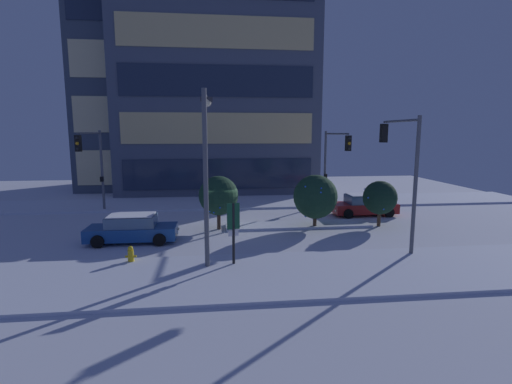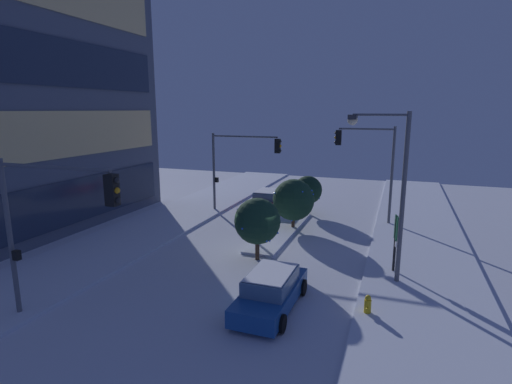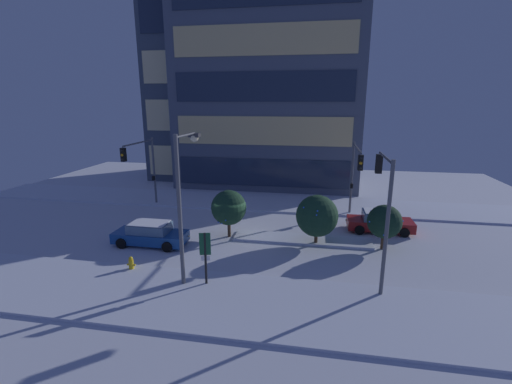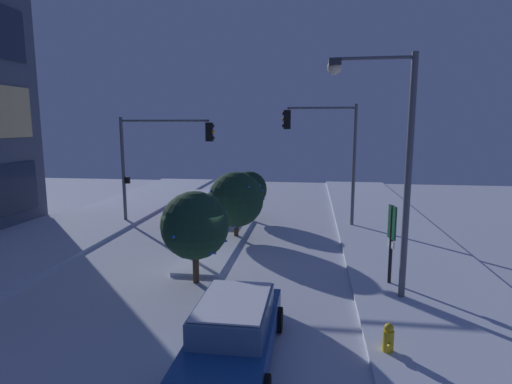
{
  "view_description": "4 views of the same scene",
  "coord_description": "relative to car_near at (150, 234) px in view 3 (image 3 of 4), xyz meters",
  "views": [
    {
      "loc": [
        -0.79,
        -22.76,
        5.77
      ],
      "look_at": [
        1.82,
        -0.2,
        2.23
      ],
      "focal_mm": 26.86,
      "sensor_mm": 36.0,
      "label": 1
    },
    {
      "loc": [
        -18.7,
        -6.74,
        7.59
      ],
      "look_at": [
        0.76,
        0.32,
        3.29
      ],
      "focal_mm": 27.97,
      "sensor_mm": 36.0,
      "label": 2
    },
    {
      "loc": [
        5.29,
        -22.05,
        8.98
      ],
      "look_at": [
        1.38,
        0.08,
        3.15
      ],
      "focal_mm": 24.78,
      "sensor_mm": 36.0,
      "label": 3
    },
    {
      "loc": [
        -13.9,
        -4.1,
        5.44
      ],
      "look_at": [
        2.54,
        -1.9,
        2.77
      ],
      "focal_mm": 29.2,
      "sensor_mm": 36.0,
      "label": 4
    }
  ],
  "objects": [
    {
      "name": "ground",
      "position": [
        5.05,
        2.4,
        -0.71
      ],
      "size": [
        52.0,
        52.0,
        0.0
      ],
      "primitive_type": "plane",
      "color": "silver"
    },
    {
      "name": "curb_strip_near",
      "position": [
        5.05,
        -5.72,
        -0.64
      ],
      "size": [
        52.0,
        5.2,
        0.14
      ],
      "primitive_type": "cube",
      "color": "silver",
      "rests_on": "ground"
    },
    {
      "name": "curb_strip_far",
      "position": [
        5.05,
        10.53,
        -0.64
      ],
      "size": [
        52.0,
        5.2,
        0.14
      ],
      "primitive_type": "cube",
      "color": "silver",
      "rests_on": "ground"
    },
    {
      "name": "median_strip",
      "position": [
        9.54,
        2.42,
        -0.64
      ],
      "size": [
        9.0,
        1.8,
        0.14
      ],
      "primitive_type": "cube",
      "color": "silver",
      "rests_on": "ground"
    },
    {
      "name": "office_tower_main",
      "position": [
        4.93,
        19.47,
        11.58
      ],
      "size": [
        18.89,
        10.29,
        24.58
      ],
      "color": "#4C5466",
      "rests_on": "ground"
    },
    {
      "name": "office_tower_secondary",
      "position": [
        -3.61,
        22.09,
        9.19
      ],
      "size": [
        10.56,
        9.88,
        19.81
      ],
      "color": "#424C5B",
      "rests_on": "ground"
    },
    {
      "name": "car_near",
      "position": [
        0.0,
        0.0,
        0.0
      ],
      "size": [
        4.75,
        2.04,
        1.49
      ],
      "rotation": [
        0.0,
        0.0,
        -0.01
      ],
      "color": "#19478C",
      "rests_on": "ground"
    },
    {
      "name": "car_far",
      "position": [
        14.85,
        5.05,
        -0.0
      ],
      "size": [
        4.57,
        2.07,
        1.49
      ],
      "rotation": [
        0.0,
        0.0,
        3.15
      ],
      "color": "maroon",
      "rests_on": "ground"
    },
    {
      "name": "traffic_light_corner_far_right",
      "position": [
        13.07,
        6.63,
        3.39
      ],
      "size": [
        0.32,
        5.35,
        5.88
      ],
      "rotation": [
        0.0,
        0.0,
        -1.57
      ],
      "color": "#565960",
      "rests_on": "ground"
    },
    {
      "name": "traffic_light_corner_near_right",
      "position": [
        13.53,
        -2.46,
        3.8
      ],
      "size": [
        0.32,
        3.93,
        6.54
      ],
      "rotation": [
        0.0,
        0.0,
        1.57
      ],
      "color": "#565960",
      "rests_on": "ground"
    },
    {
      "name": "traffic_light_corner_far_left",
      "position": [
        -3.75,
        6.76,
        3.4
      ],
      "size": [
        0.32,
        5.07,
        5.93
      ],
      "rotation": [
        0.0,
        0.0,
        -1.57
      ],
      "color": "#565960",
      "rests_on": "ground"
    },
    {
      "name": "street_lamp_arched",
      "position": [
        4.02,
        -3.89,
        4.19
      ],
      "size": [
        0.56,
        2.58,
        7.52
      ],
      "rotation": [
        0.0,
        0.0,
        1.54
      ],
      "color": "#565960",
      "rests_on": "ground"
    },
    {
      "name": "fire_hydrant",
      "position": [
        0.64,
        -3.59,
        -0.31
      ],
      "size": [
        0.48,
        0.26,
        0.84
      ],
      "color": "gold",
      "rests_on": "ground"
    },
    {
      "name": "parking_info_sign",
      "position": [
        5.13,
        -4.4,
        1.07
      ],
      "size": [
        0.55,
        0.18,
        2.81
      ],
      "rotation": [
        0.0,
        0.0,
        1.8
      ],
      "color": "black",
      "rests_on": "ground"
    },
    {
      "name": "decorated_tree_median",
      "position": [
        4.62,
        2.22,
        1.34
      ],
      "size": [
        2.36,
        2.36,
        3.23
      ],
      "color": "#473323",
      "rests_on": "ground"
    },
    {
      "name": "decorated_tree_left_of_median",
      "position": [
        10.44,
        1.86,
        1.22
      ],
      "size": [
        2.66,
        2.66,
        3.27
      ],
      "color": "#473323",
      "rests_on": "ground"
    },
    {
      "name": "decorated_tree_right_of_median",
      "position": [
        14.53,
        1.85,
        1.08
      ],
      "size": [
        2.13,
        2.08,
        2.84
      ],
      "color": "#473323",
      "rests_on": "ground"
    }
  ]
}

